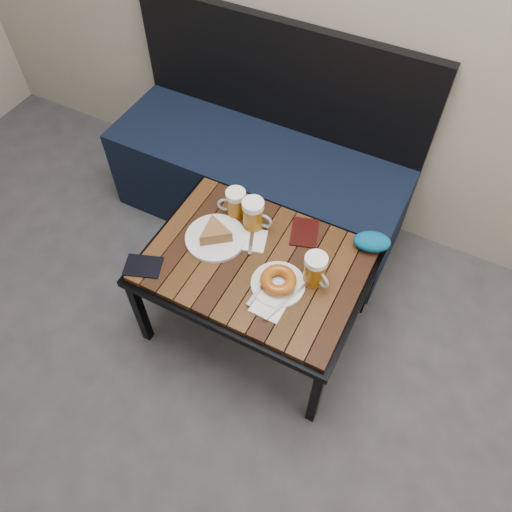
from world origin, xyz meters
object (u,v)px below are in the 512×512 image
at_px(bench, 259,176).
at_px(plate_bagel, 278,282).
at_px(passport_burgundy, 304,232).
at_px(plate_pie, 215,235).
at_px(passport_navy, 143,266).
at_px(knit_pouch, 372,242).
at_px(beer_mug_right, 315,270).
at_px(cafe_table, 256,267).
at_px(beer_mug_centre, 254,215).
at_px(beer_mug_left, 235,203).

height_order(bench, plate_bagel, bench).
bearing_deg(passport_burgundy, plate_pie, -165.19).
bearing_deg(plate_bagel, plate_pie, 165.03).
distance_m(passport_navy, knit_pouch, 0.86).
relative_size(bench, passport_burgundy, 9.79).
bearing_deg(plate_pie, passport_burgundy, 32.51).
bearing_deg(beer_mug_right, knit_pouch, 91.36).
xyz_separation_m(bench, cafe_table, (0.29, -0.59, 0.16)).
xyz_separation_m(bench, beer_mug_centre, (0.20, -0.45, 0.27)).
bearing_deg(knit_pouch, cafe_table, -144.16).
bearing_deg(beer_mug_right, passport_burgundy, 152.66).
relative_size(beer_mug_right, passport_burgundy, 0.93).
bearing_deg(beer_mug_left, passport_burgundy, 166.51).
xyz_separation_m(beer_mug_right, passport_navy, (-0.59, -0.24, -0.06)).
relative_size(plate_pie, plate_bagel, 0.92).
bearing_deg(passport_navy, plate_pie, 123.29).
xyz_separation_m(bench, passport_navy, (-0.07, -0.81, 0.20)).
xyz_separation_m(bench, knit_pouch, (0.65, -0.33, 0.23)).
height_order(cafe_table, beer_mug_right, beer_mug_right).
height_order(plate_pie, knit_pouch, plate_pie).
distance_m(beer_mug_right, passport_navy, 0.64).
height_order(beer_mug_left, plate_pie, beer_mug_left).
height_order(bench, passport_navy, bench).
bearing_deg(passport_navy, beer_mug_left, 134.32).
distance_m(bench, plate_pie, 0.62).
height_order(beer_mug_centre, knit_pouch, beer_mug_centre).
relative_size(passport_navy, knit_pouch, 0.95).
relative_size(bench, plate_bagel, 5.49).
xyz_separation_m(bench, passport_burgundy, (0.39, -0.38, 0.20)).
distance_m(bench, beer_mug_centre, 0.56).
bearing_deg(beer_mug_left, beer_mug_centre, 145.18).
height_order(cafe_table, beer_mug_left, beer_mug_left).
xyz_separation_m(passport_navy, passport_burgundy, (0.47, 0.42, 0.00)).
distance_m(passport_navy, passport_burgundy, 0.63).
distance_m(beer_mug_left, passport_burgundy, 0.29).
xyz_separation_m(plate_pie, passport_burgundy, (0.29, 0.19, -0.02)).
bearing_deg(plate_pie, cafe_table, -5.85).
height_order(beer_mug_centre, passport_burgundy, beer_mug_centre).
xyz_separation_m(beer_mug_centre, passport_navy, (-0.28, -0.36, -0.07)).
distance_m(bench, plate_bagel, 0.80).
distance_m(bench, knit_pouch, 0.76).
relative_size(plate_pie, passport_burgundy, 1.64).
relative_size(beer_mug_right, plate_pie, 0.57).
bearing_deg(passport_navy, bench, 154.40).
height_order(plate_bagel, passport_navy, plate_bagel).
relative_size(bench, beer_mug_centre, 10.23).
bearing_deg(plate_pie, beer_mug_right, -0.24).
height_order(beer_mug_left, passport_burgundy, beer_mug_left).
bearing_deg(passport_burgundy, beer_mug_right, -75.05).
bearing_deg(plate_bagel, cafe_table, 152.59).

